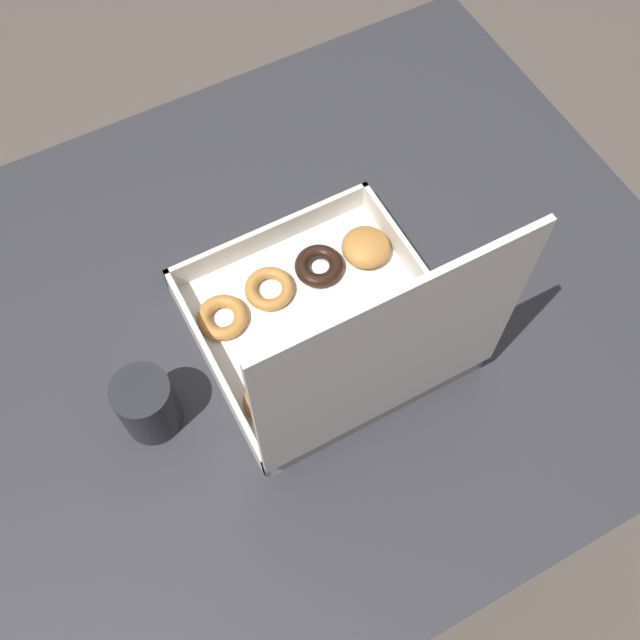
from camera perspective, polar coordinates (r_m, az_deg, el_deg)
The scene contains 4 objects.
ground_plane at distance 1.75m, azimuth -0.32°, elevation -10.56°, with size 8.00×8.00×0.00m, color #564C44.
dining_table at distance 1.16m, azimuth -0.48°, elevation -1.22°, with size 1.06×0.91×0.74m.
donut_box at distance 0.97m, azimuth 1.59°, elevation -0.69°, with size 0.33×0.33×0.36m.
coffee_mug at distance 0.97m, azimuth -13.05°, elevation -6.26°, with size 0.08×0.08×0.10m.
Camera 1 is at (0.24, 0.46, 1.67)m, focal length 42.00 mm.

